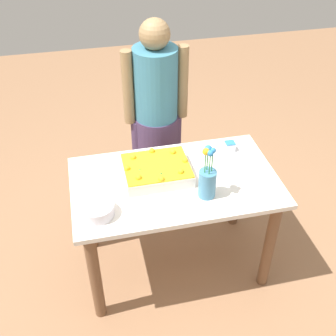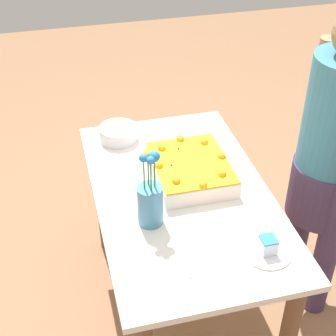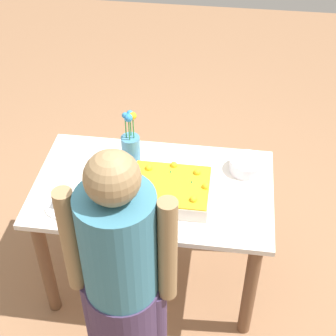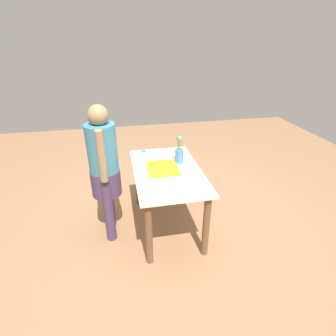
{
  "view_description": "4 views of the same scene",
  "coord_description": "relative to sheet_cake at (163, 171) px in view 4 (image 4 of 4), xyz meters",
  "views": [
    {
      "loc": [
        -0.46,
        -1.87,
        2.34
      ],
      "look_at": [
        -0.04,
        -0.01,
        0.85
      ],
      "focal_mm": 45.0,
      "sensor_mm": 36.0,
      "label": 1
    },
    {
      "loc": [
        1.62,
        -0.47,
        2.11
      ],
      "look_at": [
        -0.09,
        -0.04,
        0.82
      ],
      "focal_mm": 55.0,
      "sensor_mm": 36.0,
      "label": 2
    },
    {
      "loc": [
        -0.34,
        1.91,
        2.54
      ],
      "look_at": [
        -0.08,
        0.0,
        0.88
      ],
      "focal_mm": 55.0,
      "sensor_mm": 36.0,
      "label": 3
    },
    {
      "loc": [
        -2.49,
        0.5,
        2.06
      ],
      "look_at": [
        -0.03,
        -0.0,
        0.79
      ],
      "focal_mm": 28.0,
      "sensor_mm": 36.0,
      "label": 4
    }
  ],
  "objects": [
    {
      "name": "sheet_cake",
      "position": [
        0.0,
        0.0,
        0.0
      ],
      "size": [
        0.39,
        0.32,
        0.11
      ],
      "color": "white",
      "rests_on": "dining_table"
    },
    {
      "name": "person_standing",
      "position": [
        0.12,
        0.6,
        0.06
      ],
      "size": [
        0.45,
        0.31,
        1.49
      ],
      "rotation": [
        0.0,
        0.0,
        -1.57
      ],
      "color": "#463456",
      "rests_on": "ground_plane"
    },
    {
      "name": "serving_plate_with_slice",
      "position": [
        0.51,
        0.14,
        -0.02
      ],
      "size": [
        0.18,
        0.18,
        0.07
      ],
      "color": "white",
      "rests_on": "dining_table"
    },
    {
      "name": "cake_knife",
      "position": [
        0.48,
        -0.13,
        -0.04
      ],
      "size": [
        0.17,
        0.08,
        0.0
      ],
      "primitive_type": "cube",
      "rotation": [
        0.0,
        0.0,
        5.91
      ],
      "color": "silver",
      "rests_on": "dining_table"
    },
    {
      "name": "flower_vase",
      "position": [
        0.24,
        -0.23,
        0.07
      ],
      "size": [
        0.1,
        0.1,
        0.33
      ],
      "color": "teal",
      "rests_on": "dining_table"
    },
    {
      "name": "ground_plane",
      "position": [
        0.1,
        -0.06,
        -0.79
      ],
      "size": [
        8.0,
        8.0,
        0.0
      ],
      "primitive_type": "plane",
      "color": "#956A4A"
    },
    {
      "name": "dining_table",
      "position": [
        0.1,
        -0.06,
        -0.19
      ],
      "size": [
        1.23,
        0.73,
        0.75
      ],
      "color": "white",
      "rests_on": "ground_plane"
    },
    {
      "name": "fruit_bowl",
      "position": [
        -0.38,
        -0.25,
        -0.01
      ],
      "size": [
        0.18,
        0.18,
        0.07
      ],
      "primitive_type": "cylinder",
      "color": "silver",
      "rests_on": "dining_table"
    }
  ]
}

